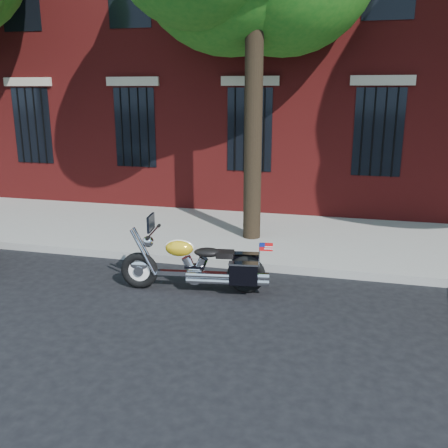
# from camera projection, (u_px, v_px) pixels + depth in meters

# --- Properties ---
(ground) EXTENTS (120.00, 120.00, 0.00)m
(ground) POSITION_uv_depth(u_px,v_px,m) (186.00, 294.00, 7.94)
(ground) COLOR black
(ground) RESTS_ON ground
(curb) EXTENTS (40.00, 0.16, 0.15)m
(curb) POSITION_uv_depth(u_px,v_px,m) (209.00, 262.00, 9.21)
(curb) COLOR gray
(curb) RESTS_ON ground
(sidewalk) EXTENTS (40.00, 3.60, 0.15)m
(sidewalk) POSITION_uv_depth(u_px,v_px,m) (232.00, 234.00, 10.97)
(sidewalk) COLOR gray
(sidewalk) RESTS_ON ground
(motorcycle) EXTENTS (2.48, 0.89, 1.24)m
(motorcycle) POSITION_uv_depth(u_px,v_px,m) (200.00, 266.00, 7.97)
(motorcycle) COLOR black
(motorcycle) RESTS_ON ground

